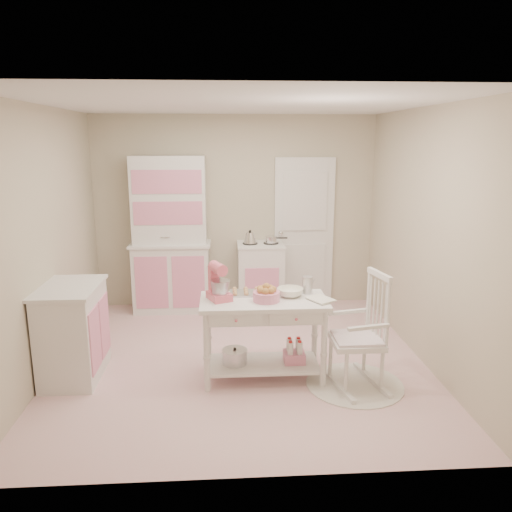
{
  "coord_description": "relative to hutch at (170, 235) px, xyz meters",
  "views": [
    {
      "loc": [
        -0.15,
        -4.89,
        2.27
      ],
      "look_at": [
        0.17,
        0.08,
        1.1
      ],
      "focal_mm": 35.0,
      "sensor_mm": 36.0,
      "label": 1
    }
  ],
  "objects": [
    {
      "name": "room_shell",
      "position": [
        0.87,
        -1.66,
        0.61
      ],
      "size": [
        3.84,
        3.84,
        2.62
      ],
      "color": "pink",
      "rests_on": "ground"
    },
    {
      "name": "door",
      "position": [
        1.82,
        0.21,
        -0.02
      ],
      "size": [
        0.82,
        0.05,
        2.04
      ],
      "primitive_type": "cube",
      "color": "white",
      "rests_on": "ground"
    },
    {
      "name": "hutch",
      "position": [
        0.0,
        0.0,
        0.0
      ],
      "size": [
        1.06,
        0.5,
        2.08
      ],
      "primitive_type": "cube",
      "color": "white",
      "rests_on": "ground"
    },
    {
      "name": "stove",
      "position": [
        1.2,
        -0.05,
        -0.58
      ],
      "size": [
        0.62,
        0.57,
        0.92
      ],
      "primitive_type": "cube",
      "color": "white",
      "rests_on": "ground"
    },
    {
      "name": "base_cabinet",
      "position": [
        -0.76,
        -1.93,
        -0.58
      ],
      "size": [
        0.54,
        0.84,
        0.92
      ],
      "primitive_type": "cube",
      "color": "white",
      "rests_on": "ground"
    },
    {
      "name": "lace_rug",
      "position": [
        1.93,
        -2.29,
        -1.03
      ],
      "size": [
        0.92,
        0.92,
        0.01
      ],
      "primitive_type": "cylinder",
      "color": "white",
      "rests_on": "ground"
    },
    {
      "name": "rocking_chair",
      "position": [
        1.93,
        -2.29,
        -0.49
      ],
      "size": [
        0.62,
        0.8,
        1.1
      ],
      "primitive_type": "cube",
      "rotation": [
        0.0,
        0.0,
        0.21
      ],
      "color": "white",
      "rests_on": "ground"
    },
    {
      "name": "work_table",
      "position": [
        1.08,
        -2.08,
        -0.64
      ],
      "size": [
        1.2,
        0.6,
        0.8
      ],
      "primitive_type": "cube",
      "color": "white",
      "rests_on": "ground"
    },
    {
      "name": "stand_mixer",
      "position": [
        0.66,
        -2.06,
        -0.07
      ],
      "size": [
        0.3,
        0.34,
        0.34
      ],
      "primitive_type": "cube",
      "rotation": [
        0.0,
        0.0,
        0.41
      ],
      "color": "#F1657D",
      "rests_on": "work_table"
    },
    {
      "name": "cookie_tray",
      "position": [
        0.93,
        -1.9,
        -0.23
      ],
      "size": [
        0.34,
        0.24,
        0.02
      ],
      "primitive_type": "cube",
      "color": "silver",
      "rests_on": "work_table"
    },
    {
      "name": "bread_basket",
      "position": [
        1.1,
        -2.13,
        -0.19
      ],
      "size": [
        0.25,
        0.25,
        0.09
      ],
      "primitive_type": "cylinder",
      "color": "pink",
      "rests_on": "work_table"
    },
    {
      "name": "mixing_bowl",
      "position": [
        1.34,
        -2.0,
        -0.2
      ],
      "size": [
        0.25,
        0.25,
        0.08
      ],
      "primitive_type": "imported",
      "color": "white",
      "rests_on": "work_table"
    },
    {
      "name": "metal_pitcher",
      "position": [
        1.52,
        -1.92,
        -0.16
      ],
      "size": [
        0.1,
        0.1,
        0.17
      ],
      "primitive_type": "cylinder",
      "color": "silver",
      "rests_on": "work_table"
    },
    {
      "name": "recipe_book",
      "position": [
        1.53,
        -2.2,
        -0.23
      ],
      "size": [
        0.28,
        0.3,
        0.02
      ],
      "primitive_type": "imported",
      "rotation": [
        0.0,
        0.0,
        0.52
      ],
      "color": "white",
      "rests_on": "work_table"
    }
  ]
}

